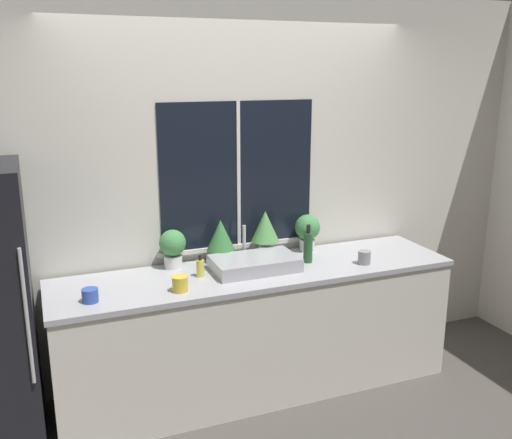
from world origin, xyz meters
The scene contains 14 objects.
ground_plane centered at (0.00, 0.00, 0.00)m, with size 14.00×14.00×0.00m, color #4C4742.
wall_back centered at (0.00, 0.71, 1.35)m, with size 8.00×0.09×2.70m.
wall_right centered at (2.34, 1.50, 1.35)m, with size 0.06×7.00×2.70m.
counter centered at (0.00, 0.32, 0.44)m, with size 2.72×0.67×0.88m.
sink centered at (-0.02, 0.33, 0.93)m, with size 0.57×0.39×0.26m.
potted_plant_far_left centered at (-0.51, 0.58, 1.03)m, with size 0.18×0.18×0.26m.
potted_plant_center_left centered at (-0.17, 0.58, 1.06)m, with size 0.20×0.20×0.30m.
potted_plant_center_right centered at (0.16, 0.58, 1.09)m, with size 0.20×0.20×0.33m.
potted_plant_far_right centered at (0.50, 0.58, 1.04)m, with size 0.19×0.19×0.27m.
soap_bottle centered at (-0.39, 0.34, 0.94)m, with size 0.05×0.05×0.14m.
bottle_tall centered at (0.39, 0.34, 0.99)m, with size 0.06×0.06×0.27m.
mug_grey centered at (0.73, 0.16, 0.93)m, with size 0.09×0.09×0.09m.
mug_blue centered at (-1.10, 0.17, 0.92)m, with size 0.09×0.09×0.08m.
mug_yellow centered at (-0.57, 0.14, 0.93)m, with size 0.10×0.10×0.09m.
Camera 1 is at (-1.33, -3.02, 2.19)m, focal length 40.00 mm.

